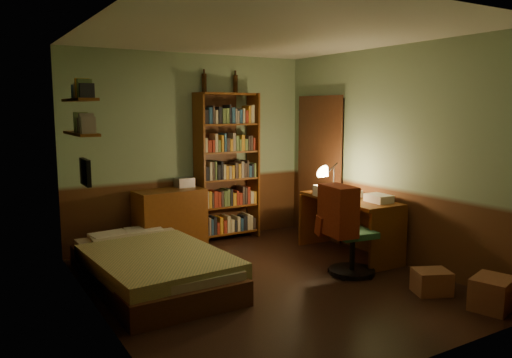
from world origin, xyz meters
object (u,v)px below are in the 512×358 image
office_chair (353,237)px  cardboard_box_b (432,282)px  desk (349,226)px  dresser (170,220)px  cardboard_box_a (492,293)px  bed (151,254)px  desk_lamp (334,174)px  mini_stereo (184,182)px  bookshelf (227,167)px

office_chair → cardboard_box_b: office_chair is taller
desk → dresser: bearing=144.8°
cardboard_box_a → desk: bearing=89.7°
desk → office_chair: size_ratio=1.64×
cardboard_box_a → bed: bearing=137.2°
desk_lamp → cardboard_box_b: size_ratio=1.58×
desk → cardboard_box_b: size_ratio=4.07×
dresser → cardboard_box_a: size_ratio=2.24×
bed → cardboard_box_a: (2.50, -2.31, -0.17)m
dresser → mini_stereo: bearing=21.1°
cardboard_box_a → cardboard_box_b: (-0.16, 0.56, -0.03)m
dresser → office_chair: office_chair is taller
bookshelf → cardboard_box_a: 3.75m
cardboard_box_a → desk_lamp: bearing=90.8°
bookshelf → cardboard_box_a: (0.94, -3.52, -0.89)m
mini_stereo → desk_lamp: desk_lamp is taller
bed → bookshelf: bearing=36.6°
bed → office_chair: size_ratio=2.57×
mini_stereo → cardboard_box_a: size_ratio=0.59×
dresser → cardboard_box_a: bearing=-66.1°
desk_lamp → cardboard_box_a: 2.44m
office_chair → cardboard_box_b: 0.97m
mini_stereo → cardboard_box_b: 3.40m
office_chair → cardboard_box_a: size_ratio=2.12×
dresser → mini_stereo: (0.26, 0.12, 0.46)m
bed → dresser: 1.30m
bed → office_chair: bearing=-24.4°
cardboard_box_a → cardboard_box_b: 0.58m
desk → cardboard_box_b: (-0.17, -1.46, -0.25)m
mini_stereo → desk: mini_stereo is taller
mini_stereo → desk_lamp: bearing=-43.4°
desk → cardboard_box_b: desk is taller
dresser → cardboard_box_a: dresser is taller
bookshelf → cardboard_box_b: size_ratio=6.05×
cardboard_box_a → cardboard_box_b: cardboard_box_a is taller
bookshelf → mini_stereo: bearing=168.7°
bed → dresser: size_ratio=2.43×
cardboard_box_b → desk_lamp: bearing=85.6°
desk_lamp → bed: bearing=-156.9°
desk_lamp → cardboard_box_a: size_ratio=1.34×
bed → mini_stereo: size_ratio=9.30×
desk_lamp → office_chair: (-0.41, -0.85, -0.59)m
desk → cardboard_box_a: desk is taller
desk_lamp → office_chair: size_ratio=0.63×
dresser → desk_lamp: size_ratio=1.67×
cardboard_box_a → mini_stereo: bearing=113.9°
desk_lamp → desk: bearing=-56.7°
dresser → desk: 2.33m
dresser → desk_lamp: bearing=-37.0°
mini_stereo → cardboard_box_a: (1.58, -3.56, -0.71)m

